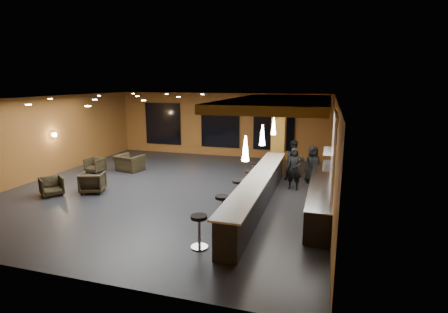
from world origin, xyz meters
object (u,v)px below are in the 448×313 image
(bar_stool_3, at_px, (250,177))
(prep_counter, at_px, (320,195))
(pendant_2, at_px, (274,126))
(staff_b, at_px, (295,161))
(staff_c, at_px, (313,165))
(bar_stool_0, at_px, (199,227))
(bar_stool_4, at_px, (253,168))
(armchair_d, at_px, (129,163))
(column, at_px, (279,135))
(armchair_c, at_px, (95,165))
(bar_stool_2, at_px, (238,188))
(bar_counter, at_px, (258,192))
(bar_stool_1, at_px, (222,206))
(armchair_b, at_px, (93,182))
(pendant_0, at_px, (245,148))
(staff_a, at_px, (294,169))
(pendant_1, at_px, (262,135))
(armchair_a, at_px, (52,186))

(bar_stool_3, bearing_deg, prep_counter, -24.86)
(pendant_2, bearing_deg, staff_b, 28.86)
(staff_c, xyz_separation_m, bar_stool_0, (-2.44, -6.74, -0.23))
(bar_stool_4, bearing_deg, prep_counter, -44.33)
(armchair_d, bearing_deg, pendant_2, -167.78)
(staff_c, relative_size, bar_stool_3, 2.10)
(column, xyz_separation_m, bar_stool_0, (-0.84, -8.00, -1.20))
(armchair_c, relative_size, bar_stool_3, 0.99)
(staff_c, distance_m, armchair_d, 8.35)
(staff_c, xyz_separation_m, armchair_d, (-8.34, -0.38, -0.41))
(prep_counter, relative_size, bar_stool_4, 8.43)
(staff_c, distance_m, bar_stool_3, 2.80)
(staff_b, distance_m, bar_stool_2, 3.73)
(bar_counter, height_order, bar_stool_2, bar_counter)
(bar_counter, relative_size, bar_stool_0, 9.25)
(bar_stool_1, bearing_deg, column, 83.09)
(column, height_order, bar_stool_4, column)
(bar_stool_3, bearing_deg, column, 76.53)
(bar_stool_1, relative_size, bar_stool_3, 1.11)
(armchair_b, distance_m, bar_stool_3, 5.98)
(staff_b, bearing_deg, column, 110.53)
(pendant_0, height_order, bar_stool_2, pendant_0)
(bar_stool_0, distance_m, bar_stool_1, 1.70)
(prep_counter, bearing_deg, column, 116.00)
(staff_a, bearing_deg, bar_stool_0, -102.73)
(staff_b, height_order, armchair_d, staff_b)
(staff_b, distance_m, armchair_b, 8.10)
(pendant_1, distance_m, bar_stool_4, 3.50)
(armchair_c, bearing_deg, bar_counter, -9.46)
(bar_counter, bearing_deg, pendant_1, 90.00)
(column, distance_m, armchair_b, 8.10)
(pendant_2, bearing_deg, staff_c, 11.94)
(bar_counter, distance_m, bar_stool_3, 1.87)
(bar_counter, distance_m, bar_stool_4, 3.43)
(armchair_c, distance_m, bar_stool_3, 7.43)
(pendant_0, height_order, bar_stool_0, pendant_0)
(prep_counter, height_order, column, column)
(bar_counter, height_order, bar_stool_1, bar_counter)
(staff_c, height_order, bar_stool_2, staff_c)
(column, relative_size, staff_c, 2.23)
(armchair_d, bearing_deg, bar_stool_4, -164.67)
(bar_stool_2, bearing_deg, bar_stool_4, 92.44)
(armchair_b, bearing_deg, pendant_2, -172.70)
(prep_counter, xyz_separation_m, staff_c, (-0.40, 2.84, 0.35))
(staff_b, bearing_deg, bar_stool_2, -132.08)
(armchair_c, height_order, armchair_d, armchair_d)
(armchair_a, height_order, bar_stool_2, bar_stool_2)
(pendant_0, bearing_deg, column, 90.00)
(column, relative_size, pendant_2, 5.00)
(prep_counter, bearing_deg, staff_c, 98.02)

